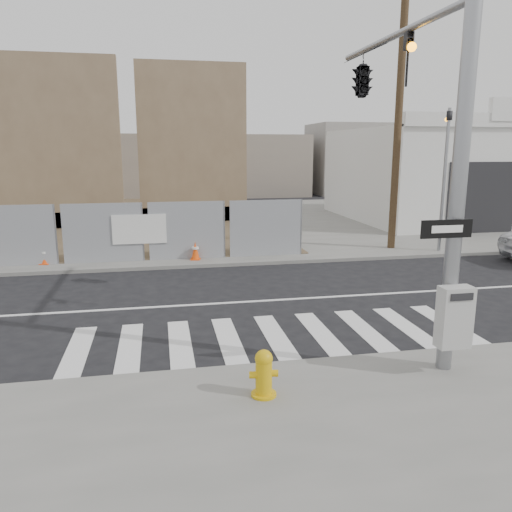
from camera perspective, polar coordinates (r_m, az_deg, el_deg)
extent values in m
plane|color=black|center=(13.01, -0.29, -5.23)|extent=(100.00, 100.00, 0.00)
cube|color=slate|center=(26.58, -5.93, 3.82)|extent=(50.00, 20.00, 0.12)
cylinder|color=gray|center=(8.83, 22.30, 9.52)|extent=(0.26, 0.26, 7.00)
cylinder|color=gray|center=(11.32, 15.65, 23.11)|extent=(0.14, 5.20, 0.14)
cube|color=#B2B2AF|center=(8.99, 21.73, -6.51)|extent=(0.55, 0.30, 1.05)
cube|color=black|center=(8.65, 20.96, 2.91)|extent=(0.90, 0.03, 0.30)
cube|color=silver|center=(8.63, 21.02, 2.89)|extent=(0.55, 0.01, 0.12)
imported|color=black|center=(10.69, 16.99, 20.71)|extent=(0.16, 0.20, 1.00)
imported|color=black|center=(12.67, 12.10, 19.53)|extent=(0.53, 2.48, 1.00)
cylinder|color=gray|center=(19.75, 20.69, 8.00)|extent=(0.12, 0.12, 5.20)
imported|color=black|center=(19.76, 21.25, 15.23)|extent=(0.16, 0.20, 1.00)
cube|color=brown|center=(25.64, -22.05, 11.82)|extent=(6.00, 0.50, 8.00)
cube|color=brown|center=(26.25, -21.26, 3.96)|extent=(6.00, 1.30, 0.80)
cube|color=brown|center=(26.27, -7.24, 12.57)|extent=(5.50, 0.50, 8.00)
cube|color=brown|center=(26.88, -7.09, 4.87)|extent=(5.50, 1.30, 0.80)
cube|color=silver|center=(30.05, 22.14, 8.67)|extent=(12.00, 10.00, 4.80)
cube|color=black|center=(24.83, 24.37, 6.08)|extent=(3.40, 0.06, 3.20)
cylinder|color=#493722|center=(19.81, 15.99, 15.27)|extent=(0.28, 0.28, 10.00)
cylinder|color=gold|center=(8.08, 0.89, -15.50)|extent=(0.47, 0.47, 0.04)
cylinder|color=gold|center=(7.95, 0.89, -13.73)|extent=(0.31, 0.31, 0.59)
sphere|color=gold|center=(7.82, 0.90, -11.64)|extent=(0.28, 0.28, 0.28)
cylinder|color=gold|center=(7.90, -0.26, -13.44)|extent=(0.16, 0.14, 0.11)
cylinder|color=gold|center=(7.96, 2.04, -13.24)|extent=(0.16, 0.14, 0.11)
cube|color=#F4470C|center=(18.10, -22.94, -0.79)|extent=(0.39, 0.39, 0.03)
cone|color=#F4470C|center=(18.04, -23.02, 0.12)|extent=(0.35, 0.35, 0.62)
cylinder|color=silver|center=(18.02, -23.04, 0.40)|extent=(0.24, 0.24, 0.07)
cube|color=#EE4A0C|center=(17.45, -6.93, -0.35)|extent=(0.39, 0.39, 0.03)
cone|color=#EE4A0C|center=(17.39, -6.95, 0.63)|extent=(0.35, 0.35, 0.64)
cylinder|color=silver|center=(17.37, -6.96, 0.92)|extent=(0.25, 0.25, 0.07)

